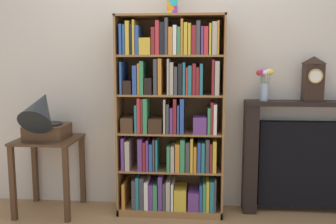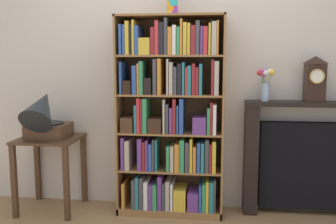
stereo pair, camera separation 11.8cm
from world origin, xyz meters
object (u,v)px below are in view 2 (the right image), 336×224
at_px(gramophone, 44,116).
at_px(bookshelf, 171,121).
at_px(fireplace_mantel, 313,160).
at_px(flower_vase, 265,83).
at_px(side_table_left, 50,155).
at_px(mantel_clock, 315,79).

bearing_deg(gramophone, bookshelf, 8.02).
height_order(fireplace_mantel, flower_vase, flower_vase).
bearing_deg(side_table_left, gramophone, -90.00).
height_order(bookshelf, fireplace_mantel, bookshelf).
xyz_separation_m(side_table_left, gramophone, (0.00, -0.08, 0.38)).
relative_size(side_table_left, gramophone, 1.33).
bearing_deg(mantel_clock, bookshelf, -176.42).
xyz_separation_m(side_table_left, mantel_clock, (2.35, 0.15, 0.71)).
relative_size(bookshelf, side_table_left, 2.59).
bearing_deg(bookshelf, gramophone, -171.98).
distance_m(bookshelf, flower_vase, 0.89).
height_order(gramophone, mantel_clock, mantel_clock).
bearing_deg(fireplace_mantel, bookshelf, -175.60).
distance_m(fireplace_mantel, flower_vase, 0.82).
bearing_deg(fireplace_mantel, flower_vase, -176.66).
bearing_deg(bookshelf, side_table_left, -176.21).
bearing_deg(fireplace_mantel, side_table_left, -175.89).
xyz_separation_m(gramophone, mantel_clock, (2.35, 0.23, 0.33)).
height_order(side_table_left, fireplace_mantel, fireplace_mantel).
distance_m(gramophone, mantel_clock, 2.38).
bearing_deg(side_table_left, mantel_clock, 3.68).
xyz_separation_m(fireplace_mantel, mantel_clock, (-0.03, -0.02, 0.72)).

